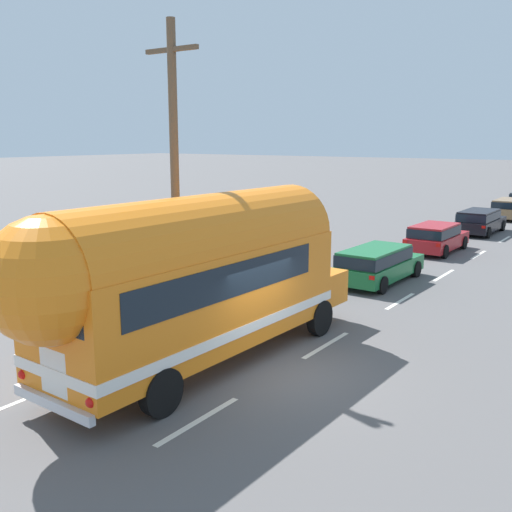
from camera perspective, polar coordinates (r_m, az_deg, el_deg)
The scene contains 8 objects.
ground_plane at distance 14.05m, azimuth 2.37°, elevation -11.25°, with size 300.00×300.00×0.00m, color #565454.
lane_markings at distance 26.21m, azimuth 12.97°, elevation -0.81°, with size 3.76×80.00×0.01m.
utility_pole at distance 16.35m, azimuth -7.91°, elevation 7.83°, with size 1.80×0.24×8.50m.
painted_bus at distance 13.60m, azimuth -6.54°, elevation -1.87°, with size 2.80×10.64×4.12m.
car_lead at distance 22.63m, azimuth 11.69°, elevation -0.61°, with size 1.99×4.67×1.37m.
car_second at distance 29.48m, azimuth 17.09°, elevation 1.85°, with size 1.97×4.35×1.37m.
car_third at distance 36.14m, azimuth 20.93°, elevation 3.29°, with size 1.95×4.72×1.37m.
car_fourth at distance 43.58m, azimuth 23.51°, elevation 4.35°, with size 1.96×4.67×1.37m.
Camera 1 is at (6.98, -10.93, 5.40)m, focal length 41.10 mm.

